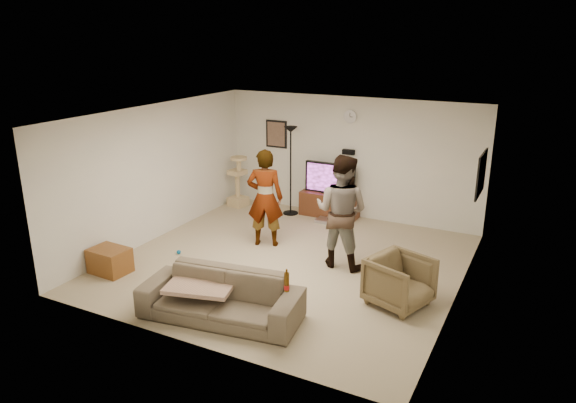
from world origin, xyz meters
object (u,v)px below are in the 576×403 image
at_px(floor_lamp, 291,171).
at_px(person_left, 265,198).
at_px(tv, 330,178).
at_px(armchair, 400,281).
at_px(tv_stand, 329,205).
at_px(cat_tree, 237,181).
at_px(person_right, 341,211).
at_px(beer_bottle, 287,282).
at_px(sofa, 221,297).
at_px(side_table, 110,261).

height_order(floor_lamp, person_left, floor_lamp).
xyz_separation_m(tv, person_left, (-0.43, -1.98, 0.06)).
bearing_deg(armchair, tv_stand, 57.04).
distance_m(cat_tree, person_right, 3.76).
height_order(tv_stand, person_right, person_right).
bearing_deg(cat_tree, tv, 7.68).
bearing_deg(tv, beer_bottle, -73.70).
relative_size(tv_stand, sofa, 0.56).
bearing_deg(cat_tree, beer_bottle, -51.25).
xyz_separation_m(tv_stand, cat_tree, (-2.10, -0.28, 0.32)).
relative_size(tv_stand, tv, 1.12).
distance_m(tv, armchair, 3.93).
height_order(tv, person_left, person_left).
xyz_separation_m(tv_stand, sofa, (0.33, -4.55, 0.06)).
distance_m(tv_stand, floor_lamp, 1.08).
xyz_separation_m(person_left, person_right, (1.54, -0.21, 0.05)).
relative_size(cat_tree, sofa, 0.52).
distance_m(tv, sofa, 4.59).
bearing_deg(armchair, tv, 57.04).
distance_m(beer_bottle, armchair, 1.84).
bearing_deg(beer_bottle, person_left, 124.38).
bearing_deg(tv, person_right, -63.02).
height_order(tv, armchair, tv).
relative_size(person_left, armchair, 2.24).
bearing_deg(armchair, floor_lamp, 67.50).
height_order(floor_lamp, sofa, floor_lamp).
distance_m(sofa, armchair, 2.52).
bearing_deg(person_left, tv_stand, -123.04).
distance_m(cat_tree, armchair, 5.28).
xyz_separation_m(person_right, beer_bottle, (0.21, -2.36, -0.18)).
xyz_separation_m(tv_stand, beer_bottle, (1.33, -4.55, 0.51)).
bearing_deg(side_table, armchair, 13.58).
height_order(beer_bottle, side_table, beer_bottle).
height_order(floor_lamp, cat_tree, floor_lamp).
xyz_separation_m(beer_bottle, side_table, (-3.41, 0.38, -0.56)).
xyz_separation_m(floor_lamp, side_table, (-1.28, -3.94, -0.73)).
xyz_separation_m(person_left, beer_bottle, (1.76, -2.57, -0.13)).
bearing_deg(person_left, cat_tree, -66.40).
height_order(floor_lamp, beer_bottle, floor_lamp).
bearing_deg(tv, floor_lamp, -163.80).
relative_size(tv, armchair, 1.37).
xyz_separation_m(tv, person_right, (1.12, -2.19, 0.11)).
bearing_deg(beer_bottle, tv, 106.30).
bearing_deg(floor_lamp, person_right, -45.66).
relative_size(cat_tree, armchair, 1.43).
distance_m(tv_stand, person_left, 2.13).
distance_m(cat_tree, sofa, 4.92).
distance_m(person_right, armchair, 1.65).
distance_m(person_right, beer_bottle, 2.37).
bearing_deg(tv_stand, cat_tree, -172.32).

